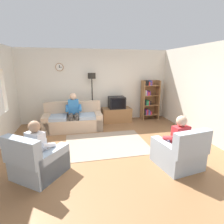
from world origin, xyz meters
The scene contains 14 objects.
ground_plane centered at (0.00, 0.00, 0.00)m, with size 12.00×12.00×0.00m, color #8C603D.
back_wall_assembly centered at (0.00, 2.66, 1.35)m, with size 6.20×0.17×2.70m.
right_wall centered at (2.86, 0.00, 1.35)m, with size 0.12×5.80×2.70m, color silver.
couch centered at (-0.92, 1.70, 0.31)m, with size 1.92×0.92×0.90m.
tv_stand centered at (0.71, 2.25, 0.27)m, with size 1.10×0.56×0.53m.
tv centered at (0.71, 2.23, 0.75)m, with size 0.60×0.49×0.44m.
bookshelf centered at (2.05, 2.32, 0.79)m, with size 0.68×0.36×1.56m.
floor_lamp centered at (-0.19, 2.35, 1.45)m, with size 0.28×0.28×1.85m.
armchair_near_window centered at (-1.60, -0.86, 0.29)m, with size 1.17×1.18×0.90m.
armchair_near_bookshelf centered at (1.24, -1.13, 0.29)m, with size 0.93×0.99×0.90m.
area_rug centered at (-0.05, 0.30, 0.01)m, with size 2.20×1.70×0.01m, color gray.
person_on_couch centered at (-0.89, 1.59, 0.70)m, with size 0.52×0.54×1.24m.
person_in_left_armchair centered at (-1.55, -0.78, 0.60)m, with size 0.62×0.64×1.12m.
person_in_right_armchair centered at (1.23, -1.04, 0.60)m, with size 0.56×0.58×1.12m.
Camera 1 is at (-0.86, -4.17, 2.08)m, focal length 28.43 mm.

